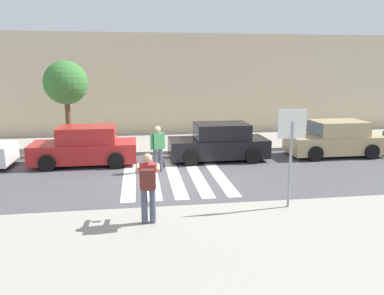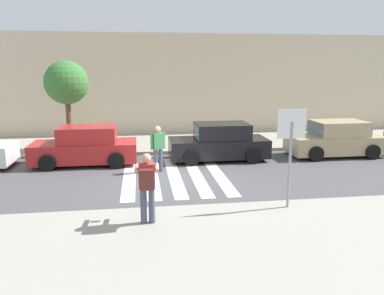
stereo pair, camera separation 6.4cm
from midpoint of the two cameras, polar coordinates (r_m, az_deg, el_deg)
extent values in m
plane|color=#4C4C4F|center=(13.42, -2.53, -4.49)|extent=(120.00, 120.00, 0.00)
cube|color=#9E998C|center=(7.69, 2.14, -17.19)|extent=(60.00, 6.00, 0.14)
cube|color=#9E998C|center=(19.21, -4.26, 0.79)|extent=(60.00, 4.80, 0.14)
cube|color=beige|center=(23.25, -5.11, 9.64)|extent=(56.00, 4.00, 5.69)
cube|color=silver|center=(13.56, -9.38, -4.45)|extent=(0.44, 5.20, 0.01)
cube|color=silver|center=(13.56, -5.99, -4.35)|extent=(0.44, 5.20, 0.01)
cube|color=silver|center=(13.61, -2.61, -4.24)|extent=(0.44, 5.20, 0.01)
cube|color=silver|center=(13.70, 0.73, -4.11)|extent=(0.44, 5.20, 0.01)
cube|color=silver|center=(13.84, 4.01, -3.97)|extent=(0.44, 5.20, 0.01)
cylinder|color=gray|center=(10.22, 14.83, -2.67)|extent=(0.07, 0.07, 2.31)
cube|color=white|center=(10.02, 15.14, 3.49)|extent=(0.76, 0.03, 0.76)
cube|color=red|center=(10.03, 15.10, 3.50)|extent=(0.66, 0.02, 0.66)
cylinder|color=#474C60|center=(9.17, -7.21, -8.77)|extent=(0.15, 0.15, 0.88)
cylinder|color=#474C60|center=(9.16, -5.94, -8.75)|extent=(0.15, 0.15, 0.88)
cube|color=#B73333|center=(8.93, -6.69, -4.32)|extent=(0.39, 0.26, 0.60)
sphere|color=tan|center=(8.82, -6.76, -1.64)|extent=(0.23, 0.23, 0.23)
cylinder|color=tan|center=(9.11, -8.20, -3.14)|extent=(0.12, 0.58, 0.10)
cylinder|color=tan|center=(9.10, -5.17, -3.09)|extent=(0.12, 0.58, 0.10)
cube|color=black|center=(9.27, -6.67, -2.65)|extent=(0.14, 0.11, 0.10)
cube|color=#5B2823|center=(8.71, -6.71, -4.88)|extent=(0.33, 0.21, 0.48)
cylinder|color=#474C60|center=(13.98, -5.42, -1.98)|extent=(0.15, 0.15, 0.88)
cylinder|color=#474C60|center=(14.05, -4.67, -1.89)|extent=(0.15, 0.15, 0.88)
cube|color=#3D844C|center=(13.86, -5.10, 1.03)|extent=(0.44, 0.36, 0.60)
sphere|color=tan|center=(13.78, -5.13, 2.79)|extent=(0.23, 0.23, 0.23)
cylinder|color=#3D844C|center=(13.77, -6.01, 0.86)|extent=(0.10, 0.10, 0.58)
cylinder|color=#3D844C|center=(13.95, -4.19, 1.04)|extent=(0.10, 0.10, 0.58)
cylinder|color=black|center=(17.30, -27.08, -0.95)|extent=(0.64, 0.22, 0.64)
cube|color=red|center=(15.61, -15.89, -0.57)|extent=(4.10, 1.70, 0.76)
cube|color=red|center=(15.46, -15.49, 1.98)|extent=(2.20, 1.56, 0.64)
cube|color=slate|center=(15.64, -19.38, 1.84)|extent=(0.10, 1.50, 0.54)
cube|color=slate|center=(15.36, -11.90, 2.10)|extent=(0.10, 1.50, 0.51)
cylinder|color=black|center=(15.08, -21.06, -2.18)|extent=(0.64, 0.22, 0.64)
cylinder|color=black|center=(16.69, -19.78, -0.75)|extent=(0.64, 0.22, 0.64)
cylinder|color=black|center=(14.71, -11.37, -1.94)|extent=(0.64, 0.22, 0.64)
cylinder|color=black|center=(16.36, -11.04, -0.51)|extent=(0.64, 0.22, 0.64)
cube|color=black|center=(15.80, 4.13, 0.02)|extent=(4.10, 1.70, 0.76)
cube|color=black|center=(15.70, 4.70, 2.53)|extent=(2.20, 1.56, 0.64)
cube|color=slate|center=(15.50, 0.84, 2.45)|extent=(0.10, 1.50, 0.54)
cube|color=slate|center=(15.94, 8.11, 2.60)|extent=(0.10, 1.50, 0.51)
cylinder|color=black|center=(14.81, -0.01, -1.60)|extent=(0.64, 0.22, 0.64)
cylinder|color=black|center=(16.45, -0.84, -0.21)|extent=(0.64, 0.22, 0.64)
cylinder|color=black|center=(15.36, 9.42, -1.26)|extent=(0.64, 0.22, 0.64)
cylinder|color=black|center=(16.95, 7.72, 0.05)|extent=(0.64, 0.22, 0.64)
cube|color=tan|center=(17.64, 20.98, 0.52)|extent=(4.10, 1.70, 0.76)
cube|color=tan|center=(17.60, 21.58, 2.76)|extent=(2.20, 1.56, 0.64)
cube|color=slate|center=(17.10, 18.45, 2.74)|extent=(0.10, 1.50, 0.54)
cube|color=slate|center=(18.09, 24.26, 2.77)|extent=(0.10, 1.50, 0.51)
cylinder|color=black|center=(16.36, 18.44, -0.91)|extent=(0.64, 0.22, 0.64)
cylinder|color=black|center=(17.86, 16.05, 0.30)|extent=(0.64, 0.22, 0.64)
cylinder|color=black|center=(17.63, 25.87, -0.60)|extent=(0.64, 0.22, 0.64)
cylinder|color=black|center=(19.03, 23.06, 0.51)|extent=(0.64, 0.22, 0.64)
cylinder|color=brown|center=(17.80, -18.10, 3.57)|extent=(0.24, 0.24, 2.46)
sphere|color=#387533|center=(17.64, -18.49, 9.38)|extent=(1.92, 1.92, 1.92)
camera|label=1|loc=(0.03, -89.86, 0.03)|focal=35.00mm
camera|label=2|loc=(0.03, 90.14, -0.03)|focal=35.00mm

